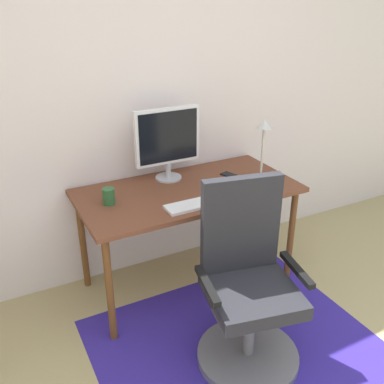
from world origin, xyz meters
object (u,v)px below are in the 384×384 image
at_px(desk, 188,198).
at_px(office_chair, 247,296).
at_px(keyboard, 200,203).
at_px(computer_mouse, 244,188).
at_px(cell_phone, 231,176).
at_px(monitor, 168,139).
at_px(coffee_cup, 109,196).
at_px(desk_lamp, 263,138).

distance_m(desk, office_chair, 0.80).
xyz_separation_m(keyboard, computer_mouse, (0.35, 0.05, 0.01)).
bearing_deg(desk, cell_phone, 7.87).
xyz_separation_m(keyboard, office_chair, (0.02, -0.51, -0.34)).
relative_size(monitor, office_chair, 0.47).
bearing_deg(coffee_cup, desk, -2.39).
relative_size(monitor, cell_phone, 3.51).
bearing_deg(monitor, desk, -79.46).
distance_m(monitor, coffee_cup, 0.57).
height_order(keyboard, office_chair, office_chair).
distance_m(desk, desk_lamp, 0.63).
bearing_deg(keyboard, coffee_cup, 151.20).
bearing_deg(desk_lamp, monitor, 148.53).
bearing_deg(monitor, keyboard, -90.51).
relative_size(keyboard, desk_lamp, 1.00).
xyz_separation_m(monitor, office_chair, (0.02, -0.97, -0.62)).
distance_m(monitor, office_chair, 1.15).
bearing_deg(office_chair, keyboard, 103.93).
bearing_deg(keyboard, cell_phone, 35.79).
distance_m(computer_mouse, coffee_cup, 0.86).
bearing_deg(desk, computer_mouse, -31.74).
bearing_deg(keyboard, computer_mouse, 8.01).
xyz_separation_m(monitor, cell_phone, (0.40, -0.16, -0.28)).
height_order(monitor, computer_mouse, monitor).
bearing_deg(desk_lamp, cell_phone, 129.62).
bearing_deg(desk, desk_lamp, -12.84).
xyz_separation_m(coffee_cup, office_chair, (0.50, -0.77, -0.38)).
height_order(coffee_cup, office_chair, office_chair).
xyz_separation_m(keyboard, coffee_cup, (-0.48, 0.26, 0.04)).
height_order(monitor, keyboard, monitor).
relative_size(computer_mouse, cell_phone, 0.74).
bearing_deg(computer_mouse, cell_phone, 78.27).
bearing_deg(cell_phone, desk_lamp, -66.94).
distance_m(computer_mouse, desk_lamp, 0.35).
bearing_deg(desk_lamp, office_chair, -129.06).
bearing_deg(desk_lamp, keyboard, -166.55).
bearing_deg(keyboard, desk_lamp, 13.45).
distance_m(monitor, keyboard, 0.53).
distance_m(desk_lamp, office_chair, 1.04).
distance_m(desk, monitor, 0.42).
height_order(keyboard, computer_mouse, computer_mouse).
bearing_deg(monitor, cell_phone, -22.37).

